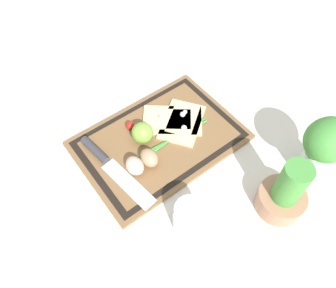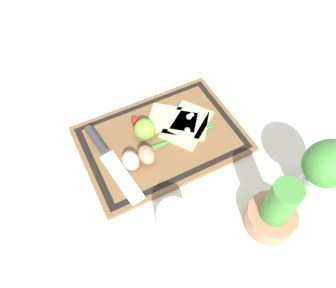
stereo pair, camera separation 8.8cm
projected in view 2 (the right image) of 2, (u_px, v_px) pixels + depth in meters
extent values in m
plane|color=silver|center=(162.00, 141.00, 0.93)|extent=(6.00, 6.00, 0.00)
cube|color=brown|center=(162.00, 139.00, 0.92)|extent=(0.45, 0.31, 0.01)
cube|color=black|center=(162.00, 138.00, 0.92)|extent=(0.42, 0.28, 0.00)
cube|color=brown|center=(162.00, 138.00, 0.92)|extent=(0.38, 0.25, 0.00)
cube|color=beige|center=(178.00, 121.00, 0.94)|extent=(0.20, 0.19, 0.01)
cube|color=beige|center=(174.00, 119.00, 0.94)|extent=(0.15, 0.14, 0.00)
sphere|color=silver|center=(189.00, 117.00, 0.94)|extent=(0.02, 0.02, 0.02)
sphere|color=silver|center=(166.00, 117.00, 0.94)|extent=(0.01, 0.01, 0.01)
cube|color=beige|center=(187.00, 125.00, 0.94)|extent=(0.19, 0.17, 0.01)
cube|color=beige|center=(189.00, 121.00, 0.94)|extent=(0.14, 0.13, 0.00)
sphere|color=silver|center=(187.00, 130.00, 0.91)|extent=(0.02, 0.02, 0.02)
sphere|color=silver|center=(192.00, 115.00, 0.94)|extent=(0.01, 0.01, 0.01)
cube|color=silver|center=(122.00, 177.00, 0.84)|extent=(0.06, 0.18, 0.00)
cylinder|color=#38383D|center=(97.00, 139.00, 0.90)|extent=(0.03, 0.10, 0.02)
ellipsoid|color=tan|center=(146.00, 155.00, 0.86)|extent=(0.04, 0.06, 0.04)
ellipsoid|color=beige|center=(131.00, 160.00, 0.85)|extent=(0.04, 0.06, 0.04)
sphere|color=#7FB742|center=(145.00, 129.00, 0.89)|extent=(0.06, 0.06, 0.06)
sphere|color=red|center=(135.00, 121.00, 0.93)|extent=(0.02, 0.02, 0.02)
cylinder|color=#47933D|center=(172.00, 140.00, 0.91)|extent=(0.25, 0.03, 0.01)
cylinder|color=#47933D|center=(172.00, 140.00, 0.91)|extent=(0.25, 0.01, 0.01)
cylinder|color=#47933D|center=(172.00, 140.00, 0.91)|extent=(0.25, 0.02, 0.01)
cylinder|color=#AD7A5B|center=(270.00, 218.00, 0.77)|extent=(0.12, 0.12, 0.06)
cylinder|color=#47933D|center=(279.00, 205.00, 0.71)|extent=(0.06, 0.06, 0.15)
cylinder|color=silver|center=(173.00, 220.00, 0.75)|extent=(0.08, 0.08, 0.08)
cylinder|color=olive|center=(173.00, 224.00, 0.77)|extent=(0.07, 0.07, 0.03)
cylinder|color=silver|center=(173.00, 213.00, 0.72)|extent=(0.07, 0.07, 0.01)
cylinder|color=silver|center=(313.00, 184.00, 0.80)|extent=(0.08, 0.08, 0.09)
ellipsoid|color=#47933D|center=(329.00, 163.00, 0.72)|extent=(0.12, 0.11, 0.10)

